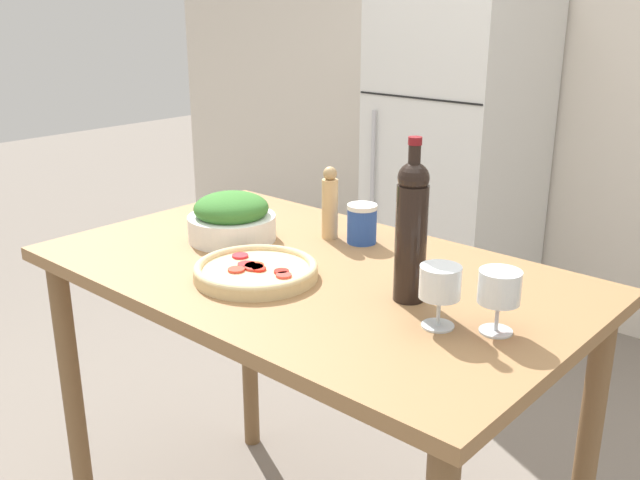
{
  "coord_description": "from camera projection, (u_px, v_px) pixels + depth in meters",
  "views": [
    {
      "loc": [
        1.1,
        -1.19,
        1.57
      ],
      "look_at": [
        0.0,
        0.04,
        1.01
      ],
      "focal_mm": 40.0,
      "sensor_mm": 36.0,
      "label": 1
    }
  ],
  "objects": [
    {
      "name": "homemade_pizza",
      "position": [
        256.0,
        270.0,
        1.66
      ],
      "size": [
        0.29,
        0.29,
        0.04
      ],
      "color": "#DBC189",
      "rests_on": "prep_counter"
    },
    {
      "name": "wine_glass_far",
      "position": [
        499.0,
        290.0,
        1.37
      ],
      "size": [
        0.08,
        0.08,
        0.13
      ],
      "color": "silver",
      "rests_on": "prep_counter"
    },
    {
      "name": "wine_bottle",
      "position": [
        411.0,
        228.0,
        1.5
      ],
      "size": [
        0.07,
        0.07,
        0.36
      ],
      "color": "black",
      "rests_on": "prep_counter"
    },
    {
      "name": "salt_canister",
      "position": [
        362.0,
        224.0,
        1.89
      ],
      "size": [
        0.08,
        0.08,
        0.11
      ],
      "color": "#284CA3",
      "rests_on": "prep_counter"
    },
    {
      "name": "refrigerator",
      "position": [
        457.0,
        164.0,
        3.47
      ],
      "size": [
        0.65,
        0.75,
        1.61
      ],
      "color": "silver",
      "rests_on": "ground_plane"
    },
    {
      "name": "wine_glass_near",
      "position": [
        440.0,
        285.0,
        1.39
      ],
      "size": [
        0.08,
        0.08,
        0.13
      ],
      "color": "silver",
      "rests_on": "prep_counter"
    },
    {
      "name": "pepper_mill",
      "position": [
        330.0,
        204.0,
        1.92
      ],
      "size": [
        0.04,
        0.04,
        0.2
      ],
      "color": "tan",
      "rests_on": "prep_counter"
    },
    {
      "name": "prep_counter",
      "position": [
        309.0,
        317.0,
        1.78
      ],
      "size": [
        1.33,
        0.8,
        0.95
      ],
      "color": "olive",
      "rests_on": "ground_plane"
    },
    {
      "name": "salad_bowl",
      "position": [
        232.0,
        218.0,
        1.92
      ],
      "size": [
        0.24,
        0.24,
        0.13
      ],
      "color": "white",
      "rests_on": "prep_counter"
    }
  ]
}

